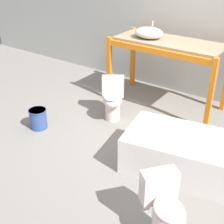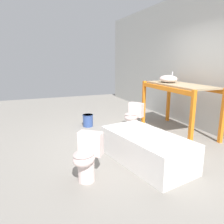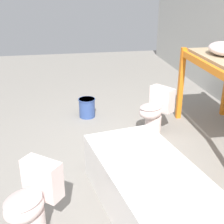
% 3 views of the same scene
% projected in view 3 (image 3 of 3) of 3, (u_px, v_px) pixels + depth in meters
% --- Properties ---
extents(ground_plane, '(12.00, 12.00, 0.00)m').
position_uv_depth(ground_plane, '(149.00, 158.00, 3.80)').
color(ground_plane, gray).
extents(sink_basin, '(0.47, 0.37, 0.25)m').
position_uv_depth(sink_basin, '(224.00, 49.00, 4.00)').
color(sink_basin, silver).
rests_on(sink_basin, shelving_rack).
extents(bathtub_main, '(1.66, 1.05, 0.47)m').
position_uv_depth(bathtub_main, '(148.00, 184.00, 2.87)').
color(bathtub_main, white).
rests_on(bathtub_main, ground_plane).
extents(toilet_near, '(0.53, 0.58, 0.65)m').
position_uv_depth(toilet_near, '(155.00, 111.00, 4.29)').
color(toilet_near, silver).
rests_on(toilet_near, ground_plane).
extents(toilet_far, '(0.57, 0.55, 0.65)m').
position_uv_depth(toilet_far, '(32.00, 202.00, 2.53)').
color(toilet_far, silver).
rests_on(toilet_far, ground_plane).
extents(bucket_white, '(0.26, 0.26, 0.30)m').
position_uv_depth(bucket_white, '(87.00, 107.00, 4.89)').
color(bucket_white, '#334C8C').
rests_on(bucket_white, ground_plane).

